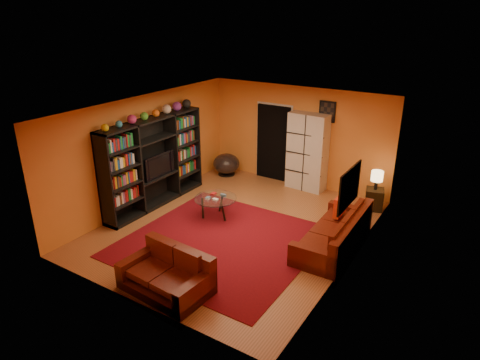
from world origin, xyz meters
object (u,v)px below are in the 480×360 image
Objects in this scene: entertainment_unit at (154,162)px; coffee_table at (216,200)px; sofa at (337,234)px; bowl_chair at (226,164)px; side_table at (374,199)px; loveseat at (169,274)px; tv at (157,165)px; storage_cabinet at (307,152)px; table_lamp at (377,177)px.

entertainment_unit reaches higher than coffee_table.
sofa reaches higher than coffee_table.
bowl_chair is 1.49× the size of side_table.
side_table is (2.02, 4.91, -0.03)m from loveseat.
tv reaches higher than side_table.
loveseat is at bearing -112.34° from side_table.
loveseat reaches higher than bowl_chair.
bowl_chair is (-2.16, 4.92, 0.04)m from loveseat.
storage_cabinet is at bearing 69.16° from coffee_table.
coffee_table is 1.27× the size of bowl_chair.
side_table is (4.18, -0.01, -0.07)m from bowl_chair.
tv is at bearing -176.86° from sofa.
coffee_table is (-2.78, -0.21, 0.15)m from sofa.
table_lamp is at bearing -61.15° from tv.
storage_cabinet is (2.65, 2.80, -0.05)m from entertainment_unit.
coffee_table is at bearing -141.01° from table_lamp.
coffee_table is 3.72m from side_table.
sofa is 1.14× the size of storage_cabinet.
coffee_table is at bearing -107.61° from storage_cabinet.
entertainment_unit is at bearing -151.17° from side_table.
sofa is at bearing -92.99° from table_lamp.
bowl_chair reaches higher than coffee_table.
storage_cabinet is (1.01, 2.65, 0.57)m from coffee_table.
storage_cabinet is at bearing 7.43° from bowl_chair.
side_table is (4.47, 2.47, -0.74)m from tv.
tv is at bearing -129.86° from storage_cabinet.
side_table is 1.11× the size of table_lamp.
entertainment_unit is 1.94× the size of loveseat.
bowl_chair is 1.66× the size of table_lamp.
tv is 1.90× the size of side_table.
table_lamp reaches higher than bowl_chair.
side_table is (0.11, 2.13, -0.03)m from sofa.
tv is 3.54m from loveseat.
bowl_chair is (0.30, 2.47, -0.67)m from tv.
storage_cabinet is 4.43× the size of table_lamp.
loveseat is 2.07× the size of bowl_chair.
loveseat is (2.46, -2.44, -0.71)m from tv.
table_lamp is (2.02, 4.91, 0.53)m from loveseat.
coffee_table is at bearing -176.99° from sofa.
entertainment_unit is at bearing -97.86° from bowl_chair.
side_table is at bearing 0.00° from table_lamp.
bowl_chair is at bearing 82.14° from entertainment_unit.
coffee_table is (-0.87, 2.57, 0.15)m from loveseat.
loveseat is 5.31m from side_table.
side_table is at bearing 28.83° from entertainment_unit.
tv is 2.58m from bowl_chair.
tv is 1.01× the size of coffee_table.
entertainment_unit is at bearing -174.63° from coffee_table.
coffee_table is at bearing -61.14° from bowl_chair.
loveseat is 3.43× the size of table_lamp.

